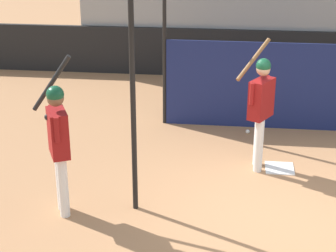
{
  "coord_description": "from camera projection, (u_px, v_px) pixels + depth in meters",
  "views": [
    {
      "loc": [
        -0.72,
        -6.51,
        3.88
      ],
      "look_at": [
        -1.58,
        0.67,
        0.97
      ],
      "focal_mm": 60.0,
      "sensor_mm": 36.0,
      "label": 1
    }
  ],
  "objects": [
    {
      "name": "ground_plane",
      "position": [
        281.0,
        219.0,
        7.36
      ],
      "size": [
        60.0,
        60.0,
        0.0
      ],
      "primitive_type": "plane",
      "color": "#A8754C"
    },
    {
      "name": "outfield_wall",
      "position": [
        264.0,
        55.0,
        13.02
      ],
      "size": [
        24.0,
        0.12,
        1.13
      ],
      "color": "black",
      "rests_on": "ground"
    },
    {
      "name": "batting_cage",
      "position": [
        274.0,
        66.0,
        9.4
      ],
      "size": [
        3.9,
        3.25,
        3.16
      ],
      "color": "black",
      "rests_on": "ground"
    },
    {
      "name": "home_plate",
      "position": [
        280.0,
        168.0,
        8.74
      ],
      "size": [
        0.44,
        0.44,
        0.02
      ],
      "color": "white",
      "rests_on": "ground"
    },
    {
      "name": "player_batter",
      "position": [
        261.0,
        103.0,
        8.4
      ],
      "size": [
        0.6,
        0.94,
        1.91
      ],
      "rotation": [
        0.0,
        0.0,
        1.06
      ],
      "color": "white",
      "rests_on": "ground"
    },
    {
      "name": "player_waiting",
      "position": [
        58.0,
        138.0,
        7.13
      ],
      "size": [
        0.63,
        0.64,
        2.08
      ],
      "rotation": [
        0.0,
        0.0,
        2.02
      ],
      "color": "white",
      "rests_on": "ground"
    },
    {
      "name": "baseball",
      "position": [
        248.0,
        131.0,
        10.05
      ],
      "size": [
        0.07,
        0.07,
        0.07
      ],
      "color": "white",
      "rests_on": "ground"
    }
  ]
}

